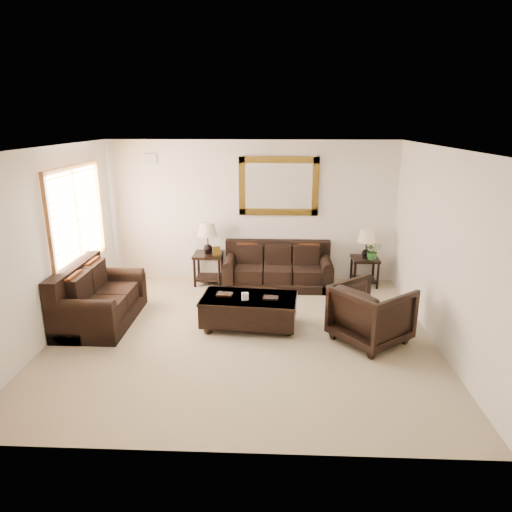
{
  "coord_description": "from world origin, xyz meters",
  "views": [
    {
      "loc": [
        0.46,
        -6.12,
        3.06
      ],
      "look_at": [
        0.17,
        0.6,
        1.04
      ],
      "focal_mm": 32.0,
      "sensor_mm": 36.0,
      "label": 1
    }
  ],
  "objects_px": {
    "end_table_right": "(366,249)",
    "armchair": "(371,311)",
    "coffee_table": "(249,308)",
    "sofa": "(278,271)",
    "end_table_left": "(208,244)",
    "loveseat": "(97,301)"
  },
  "relations": [
    {
      "from": "sofa",
      "to": "loveseat",
      "type": "xyz_separation_m",
      "value": [
        -2.81,
        -1.75,
        0.04
      ]
    },
    {
      "from": "sofa",
      "to": "coffee_table",
      "type": "height_order",
      "value": "sofa"
    },
    {
      "from": "end_table_left",
      "to": "armchair",
      "type": "xyz_separation_m",
      "value": [
        2.65,
        -2.31,
        -0.32
      ]
    },
    {
      "from": "coffee_table",
      "to": "armchair",
      "type": "height_order",
      "value": "armchair"
    },
    {
      "from": "coffee_table",
      "to": "end_table_left",
      "type": "bearing_deg",
      "value": 119.96
    },
    {
      "from": "end_table_left",
      "to": "coffee_table",
      "type": "xyz_separation_m",
      "value": [
        0.89,
        -1.91,
        -0.48
      ]
    },
    {
      "from": "loveseat",
      "to": "end_table_right",
      "type": "bearing_deg",
      "value": -67.4
    },
    {
      "from": "coffee_table",
      "to": "loveseat",
      "type": "bearing_deg",
      "value": -176.92
    },
    {
      "from": "end_table_right",
      "to": "coffee_table",
      "type": "relative_size",
      "value": 0.73
    },
    {
      "from": "end_table_left",
      "to": "coffee_table",
      "type": "distance_m",
      "value": 2.16
    },
    {
      "from": "end_table_right",
      "to": "sofa",
      "type": "bearing_deg",
      "value": -176.17
    },
    {
      "from": "loveseat",
      "to": "end_table_right",
      "type": "distance_m",
      "value": 4.86
    },
    {
      "from": "sofa",
      "to": "coffee_table",
      "type": "xyz_separation_m",
      "value": [
        -0.44,
        -1.83,
        0.0
      ]
    },
    {
      "from": "sofa",
      "to": "loveseat",
      "type": "distance_m",
      "value": 3.31
    },
    {
      "from": "armchair",
      "to": "end_table_left",
      "type": "bearing_deg",
      "value": 10.09
    },
    {
      "from": "end_table_left",
      "to": "coffee_table",
      "type": "relative_size",
      "value": 0.8
    },
    {
      "from": "sofa",
      "to": "end_table_right",
      "type": "height_order",
      "value": "end_table_right"
    },
    {
      "from": "coffee_table",
      "to": "armchair",
      "type": "distance_m",
      "value": 1.81
    },
    {
      "from": "sofa",
      "to": "end_table_left",
      "type": "bearing_deg",
      "value": 176.33
    },
    {
      "from": "coffee_table",
      "to": "end_table_right",
      "type": "bearing_deg",
      "value": 47.72
    },
    {
      "from": "loveseat",
      "to": "end_table_left",
      "type": "height_order",
      "value": "end_table_left"
    },
    {
      "from": "end_table_right",
      "to": "armchair",
      "type": "height_order",
      "value": "end_table_right"
    }
  ]
}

